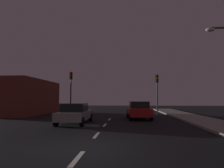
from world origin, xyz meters
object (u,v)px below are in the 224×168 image
car_adjacent_lane (75,113)px  traffic_signal_right (157,86)px  traffic_signal_left (71,85)px  car_stopped_ahead (139,110)px

car_adjacent_lane → traffic_signal_right: bearing=50.7°
traffic_signal_left → car_stopped_ahead: (7.76, -5.35, -2.74)m
traffic_signal_left → car_adjacent_lane: size_ratio=1.15×
traffic_signal_right → car_stopped_ahead: 6.40m
traffic_signal_right → car_stopped_ahead: size_ratio=1.14×
car_stopped_ahead → car_adjacent_lane: 6.04m
traffic_signal_left → car_stopped_ahead: traffic_signal_left is taller
car_stopped_ahead → car_adjacent_lane: (-4.83, -3.62, -0.04)m
traffic_signal_left → car_adjacent_lane: bearing=-71.9°
traffic_signal_left → traffic_signal_right: traffic_signal_left is taller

